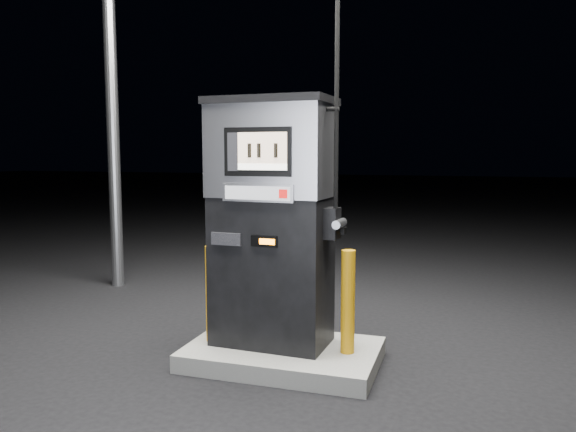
% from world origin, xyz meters
% --- Properties ---
extents(ground, '(80.00, 80.00, 0.00)m').
position_xyz_m(ground, '(0.00, 0.00, 0.00)').
color(ground, black).
rests_on(ground, ground).
extents(pump_island, '(1.60, 1.00, 0.15)m').
position_xyz_m(pump_island, '(0.00, 0.00, 0.07)').
color(pump_island, slate).
rests_on(pump_island, ground).
extents(fuel_dispenser, '(1.16, 0.66, 4.32)m').
position_xyz_m(fuel_dispenser, '(-0.12, 0.06, 1.22)').
color(fuel_dispenser, black).
rests_on(fuel_dispenser, pump_island).
extents(bollard_left, '(0.12, 0.12, 0.84)m').
position_xyz_m(bollard_left, '(-0.63, -0.05, 0.57)').
color(bollard_left, '#C7850B').
rests_on(bollard_left, pump_island).
extents(bollard_right, '(0.13, 0.13, 0.85)m').
position_xyz_m(bollard_right, '(0.55, 0.01, 0.58)').
color(bollard_right, '#C7850B').
rests_on(bollard_right, pump_island).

